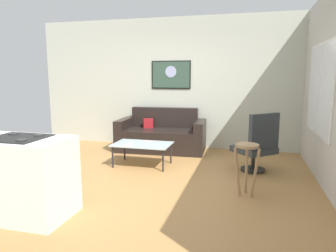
{
  "coord_description": "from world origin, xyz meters",
  "views": [
    {
      "loc": [
        1.56,
        -4.2,
        1.56
      ],
      "look_at": [
        0.21,
        0.9,
        0.7
      ],
      "focal_mm": 32.95,
      "sensor_mm": 36.0,
      "label": 1
    }
  ],
  "objects": [
    {
      "name": "right_wall",
      "position": [
        2.62,
        0.3,
        1.4
      ],
      "size": [
        0.05,
        6.4,
        2.8
      ],
      "primitive_type": "cube",
      "color": "beige",
      "rests_on": "ground"
    },
    {
      "name": "back_wall",
      "position": [
        0.0,
        2.42,
        1.4
      ],
      "size": [
        6.4,
        0.05,
        2.8
      ],
      "primitive_type": "cube",
      "color": "beige",
      "rests_on": "ground"
    },
    {
      "name": "armchair",
      "position": [
        1.72,
        0.87,
        0.46
      ],
      "size": [
        0.79,
        0.79,
        0.98
      ],
      "color": "black",
      "rests_on": "ground"
    },
    {
      "name": "bar_stool",
      "position": [
        1.56,
        -0.19,
        0.52
      ],
      "size": [
        0.35,
        0.34,
        0.69
      ],
      "color": "#9E7B53",
      "rests_on": "ground"
    },
    {
      "name": "ground",
      "position": [
        0.0,
        0.0,
        -0.02
      ],
      "size": [
        6.4,
        6.4,
        0.04
      ],
      "primitive_type": "cube",
      "color": "#A47542"
    },
    {
      "name": "wall_painting",
      "position": [
        -0.11,
        2.38,
        1.58
      ],
      "size": [
        0.87,
        0.03,
        0.61
      ],
      "color": "black"
    },
    {
      "name": "couch",
      "position": [
        -0.2,
        1.94,
        0.3
      ],
      "size": [
        1.85,
        0.94,
        0.88
      ],
      "color": "black",
      "rests_on": "ground"
    },
    {
      "name": "window",
      "position": [
        2.59,
        0.9,
        1.36
      ],
      "size": [
        0.03,
        1.63,
        1.39
      ],
      "color": "silver"
    },
    {
      "name": "coffee_table",
      "position": [
        -0.21,
        0.77,
        0.36
      ],
      "size": [
        1.0,
        0.62,
        0.39
      ],
      "color": "silver",
      "rests_on": "ground"
    }
  ]
}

